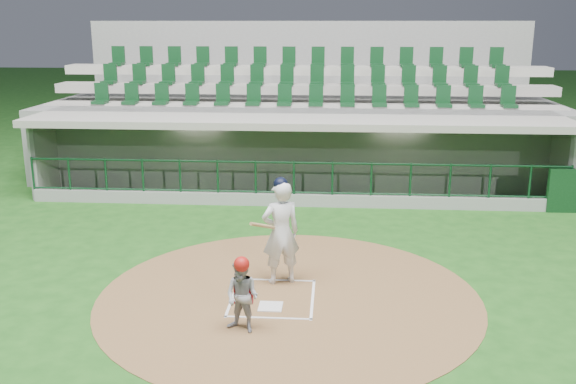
% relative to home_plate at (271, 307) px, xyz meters
% --- Properties ---
extents(ground, '(120.00, 120.00, 0.00)m').
position_rel_home_plate_xyz_m(ground, '(0.00, 0.70, -0.02)').
color(ground, '#184914').
rests_on(ground, ground).
extents(dirt_circle, '(7.20, 7.20, 0.01)m').
position_rel_home_plate_xyz_m(dirt_circle, '(0.30, 0.50, -0.02)').
color(dirt_circle, brown).
rests_on(dirt_circle, ground).
extents(home_plate, '(0.43, 0.43, 0.02)m').
position_rel_home_plate_xyz_m(home_plate, '(0.00, 0.00, 0.00)').
color(home_plate, silver).
rests_on(home_plate, dirt_circle).
extents(batter_box_chalk, '(1.55, 1.80, 0.01)m').
position_rel_home_plate_xyz_m(batter_box_chalk, '(0.00, 0.40, -0.00)').
color(batter_box_chalk, silver).
rests_on(batter_box_chalk, ground).
extents(dugout_structure, '(16.40, 3.70, 3.00)m').
position_rel_home_plate_xyz_m(dugout_structure, '(0.09, 8.53, 0.94)').
color(dugout_structure, slate).
rests_on(dugout_structure, ground).
extents(seating_deck, '(17.00, 6.72, 5.15)m').
position_rel_home_plate_xyz_m(seating_deck, '(0.00, 11.61, 1.40)').
color(seating_deck, slate).
rests_on(seating_deck, ground).
extents(batter, '(0.98, 1.01, 2.15)m').
position_rel_home_plate_xyz_m(batter, '(0.09, 1.17, 1.05)').
color(batter, silver).
rests_on(batter, dirt_circle).
extents(catcher, '(0.74, 0.67, 1.32)m').
position_rel_home_plate_xyz_m(catcher, '(-0.37, -0.94, 0.63)').
color(catcher, '#95959A').
rests_on(catcher, dirt_circle).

